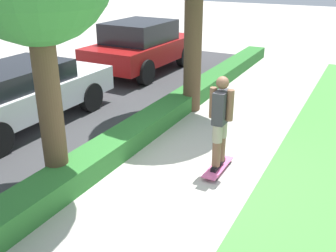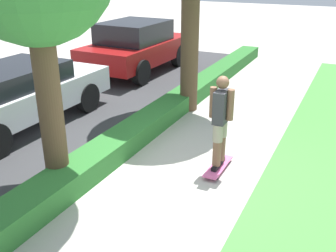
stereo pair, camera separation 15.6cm
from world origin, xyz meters
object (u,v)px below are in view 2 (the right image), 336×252
at_px(parked_car_middle, 15,94).
at_px(parked_car_rear, 136,46).
at_px(skateboard, 218,166).
at_px(skater_person, 221,120).

xyz_separation_m(parked_car_middle, parked_car_rear, (5.11, 0.04, 0.11)).
relative_size(skateboard, skater_person, 0.57).
distance_m(skater_person, parked_car_rear, 6.83).
distance_m(skateboard, parked_car_middle, 4.58).
distance_m(skater_person, parked_car_middle, 4.54).
bearing_deg(skateboard, parked_car_rear, 42.03).
height_order(skateboard, skater_person, skater_person).
relative_size(skateboard, parked_car_rear, 0.22).
distance_m(parked_car_middle, parked_car_rear, 5.11).
xyz_separation_m(skater_person, parked_car_rear, (5.07, 4.57, -0.08)).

